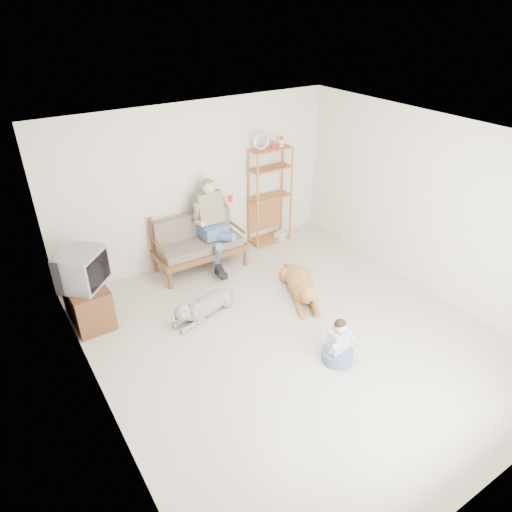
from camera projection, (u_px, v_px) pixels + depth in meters
floor at (294, 338)px, 6.27m from camera, size 5.50×5.50×0.00m
ceiling at (304, 144)px, 4.92m from camera, size 5.50×5.50×0.00m
wall_back at (197, 184)px, 7.59m from camera, size 5.00×0.00×5.00m
wall_front at (511, 396)px, 3.59m from camera, size 5.00×0.00×5.00m
wall_left at (93, 321)px, 4.41m from camera, size 0.00×5.50×5.50m
wall_right at (432, 207)px, 6.77m from camera, size 0.00×5.50×5.50m
loveseat at (198, 242)px, 7.67m from camera, size 1.51×0.72×0.95m
man at (215, 231)px, 7.53m from camera, size 0.59×0.84×1.35m
etagere at (270, 195)px, 8.29m from camera, size 0.80×0.35×2.10m
book_stack at (281, 236)px, 8.76m from camera, size 0.28×0.24×0.15m
tv_stand at (87, 302)px, 6.47m from camera, size 0.52×0.91×0.60m
crt_tv at (82, 269)px, 6.19m from camera, size 0.79×0.79×0.52m
wall_outlet at (134, 260)px, 7.52m from camera, size 0.12×0.02×0.08m
golden_retriever at (301, 286)px, 7.04m from camera, size 0.79×1.45×0.47m
shaggy_dog at (202, 307)px, 6.62m from camera, size 1.25×0.55×0.39m
terrier at (306, 287)px, 7.17m from camera, size 0.23×0.61×0.23m
child at (338, 346)px, 5.78m from camera, size 0.41×0.41×0.64m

